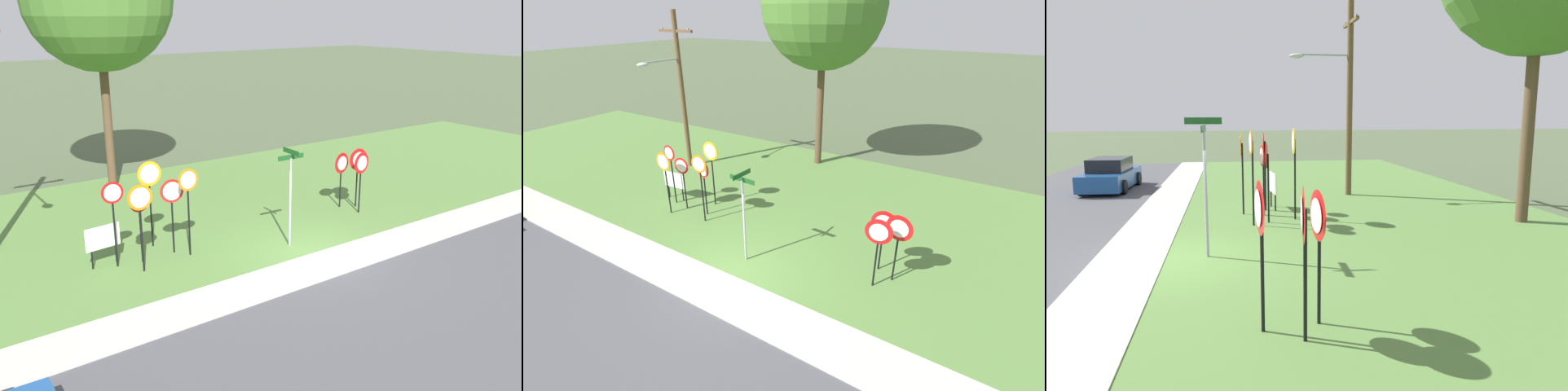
% 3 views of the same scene
% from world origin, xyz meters
% --- Properties ---
extents(ground_plane, '(160.00, 160.00, 0.00)m').
position_xyz_m(ground_plane, '(0.00, 0.00, 0.00)').
color(ground_plane, '#4C5B3D').
extents(sidewalk_strip, '(44.00, 1.60, 0.06)m').
position_xyz_m(sidewalk_strip, '(0.00, -0.80, 0.03)').
color(sidewalk_strip, '#BCB7AD').
rests_on(sidewalk_strip, ground_plane).
extents(grass_median, '(44.00, 12.00, 0.04)m').
position_xyz_m(grass_median, '(0.00, 6.00, 0.02)').
color(grass_median, '#567F3D').
rests_on(grass_median, ground_plane).
extents(stop_sign_near_left, '(0.68, 0.11, 2.78)m').
position_xyz_m(stop_sign_near_left, '(-3.10, 2.14, 2.05)').
color(stop_sign_near_left, black).
rests_on(stop_sign_near_left, grass_median).
extents(stop_sign_near_right, '(0.79, 0.10, 2.82)m').
position_xyz_m(stop_sign_near_right, '(-3.74, 3.46, 2.11)').
color(stop_sign_near_right, black).
rests_on(stop_sign_near_right, grass_median).
extents(stop_sign_far_left, '(0.65, 0.11, 2.62)m').
position_xyz_m(stop_sign_far_left, '(-5.27, 2.66, 1.92)').
color(stop_sign_far_left, black).
rests_on(stop_sign_far_left, grass_median).
extents(stop_sign_far_center, '(0.73, 0.14, 2.39)m').
position_xyz_m(stop_sign_far_center, '(-3.42, 2.61, 1.78)').
color(stop_sign_far_center, black).
rests_on(stop_sign_far_center, grass_median).
extents(stop_sign_far_right, '(0.75, 0.10, 2.64)m').
position_xyz_m(stop_sign_far_right, '(-4.77, 1.89, 1.97)').
color(stop_sign_far_right, black).
rests_on(stop_sign_far_right, grass_median).
extents(stop_sign_center_tall, '(0.67, 0.12, 2.27)m').
position_xyz_m(stop_sign_center_tall, '(-4.51, 2.55, 1.67)').
color(stop_sign_center_tall, black).
rests_on(stop_sign_center_tall, grass_median).
extents(yield_sign_near_left, '(0.81, 0.13, 2.32)m').
position_xyz_m(yield_sign_near_left, '(3.96, 1.91, 1.77)').
color(yield_sign_near_left, black).
rests_on(yield_sign_near_left, grass_median).
extents(yield_sign_near_right, '(0.83, 0.12, 2.30)m').
position_xyz_m(yield_sign_near_right, '(4.38, 2.50, 1.75)').
color(yield_sign_near_right, black).
rests_on(yield_sign_near_right, grass_median).
extents(yield_sign_far_left, '(0.79, 0.14, 2.14)m').
position_xyz_m(yield_sign_far_left, '(3.82, 2.80, 1.62)').
color(yield_sign_far_left, black).
rests_on(yield_sign_far_left, grass_median).
extents(street_name_post, '(0.96, 0.82, 3.18)m').
position_xyz_m(street_name_post, '(-0.13, 0.96, 1.92)').
color(street_name_post, '#9EA0A8').
rests_on(street_name_post, grass_median).
extents(utility_pole, '(2.10, 2.50, 7.60)m').
position_xyz_m(utility_pole, '(-7.96, 6.05, 4.18)').
color(utility_pole, brown).
rests_on(utility_pole, grass_median).
extents(notice_board, '(1.10, 0.14, 1.25)m').
position_xyz_m(notice_board, '(-5.55, 2.97, 0.87)').
color(notice_board, black).
rests_on(notice_board, grass_median).
extents(parked_hatchback_near, '(4.33, 2.02, 1.39)m').
position_xyz_m(parked_hatchback_near, '(-11.00, -3.60, 0.64)').
color(parked_hatchback_near, '#1E4C8C').
rests_on(parked_hatchback_near, road_asphalt).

